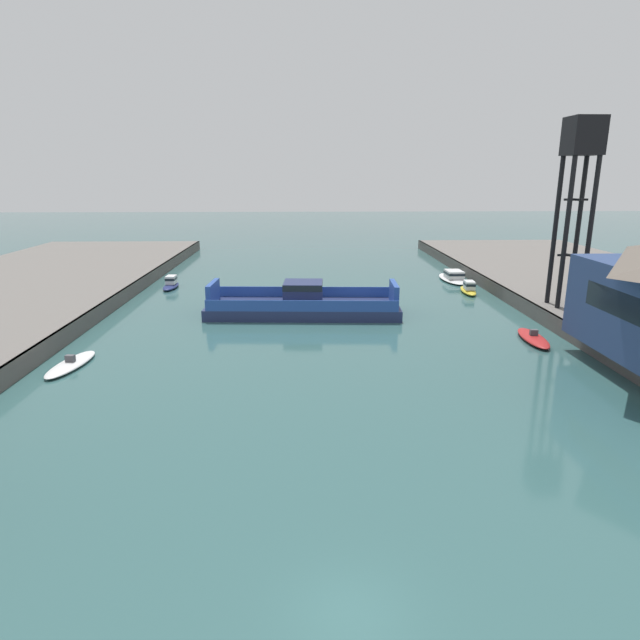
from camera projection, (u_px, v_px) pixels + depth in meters
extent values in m
plane|color=#335B5B|center=(350.00, 615.00, 17.36)|extent=(400.00, 400.00, 0.00)
cube|color=#423D38|center=(5.00, 377.00, 35.77)|extent=(0.30, 140.00, 1.54)
cube|color=#423D38|center=(632.00, 369.00, 37.14)|extent=(0.30, 140.00, 1.54)
cube|color=navy|center=(303.00, 309.00, 54.82)|extent=(19.76, 7.64, 1.10)
cube|color=#284CA3|center=(305.00, 292.00, 57.69)|extent=(18.65, 1.07, 1.10)
cube|color=#284CA3|center=(302.00, 306.00, 51.38)|extent=(18.65, 1.07, 1.10)
cube|color=navy|center=(303.00, 293.00, 54.38)|extent=(4.07, 3.86, 2.28)
cube|color=black|center=(303.00, 285.00, 54.18)|extent=(4.11, 3.90, 0.60)
cube|color=#284CA3|center=(394.00, 294.00, 54.24)|extent=(0.74, 4.68, 2.20)
cube|color=#284CA3|center=(213.00, 293.00, 54.55)|extent=(0.74, 4.68, 2.20)
ellipsoid|color=red|center=(533.00, 338.00, 46.00)|extent=(2.22, 6.23, 0.52)
cube|color=#4C4C51|center=(534.00, 332.00, 45.87)|extent=(0.66, 0.44, 0.50)
ellipsoid|color=yellow|center=(468.00, 291.00, 64.80)|extent=(1.99, 5.40, 0.56)
cube|color=silver|center=(469.00, 285.00, 64.22)|extent=(1.24, 1.93, 0.99)
cube|color=black|center=(469.00, 284.00, 64.19)|extent=(1.27, 1.99, 0.30)
ellipsoid|color=white|center=(452.00, 279.00, 72.56)|extent=(3.06, 8.26, 0.47)
cube|color=silver|center=(454.00, 274.00, 71.78)|extent=(2.10, 2.91, 1.00)
cube|color=black|center=(454.00, 273.00, 71.74)|extent=(2.16, 2.99, 0.30)
ellipsoid|color=white|center=(71.00, 364.00, 39.80)|extent=(2.63, 6.40, 0.41)
cube|color=#4C4C51|center=(70.00, 358.00, 39.69)|extent=(0.69, 0.48, 0.50)
ellipsoid|color=navy|center=(171.00, 286.00, 67.55)|extent=(1.62, 5.13, 0.51)
cube|color=silver|center=(171.00, 280.00, 67.72)|extent=(1.13, 1.80, 1.01)
cube|color=black|center=(171.00, 279.00, 67.69)|extent=(1.16, 1.85, 0.30)
cylinder|color=black|center=(555.00, 232.00, 51.45)|extent=(0.44, 0.44, 13.99)
cylinder|color=black|center=(578.00, 232.00, 51.52)|extent=(0.44, 0.44, 13.99)
cylinder|color=black|center=(566.00, 234.00, 49.30)|extent=(0.44, 0.44, 13.99)
cylinder|color=black|center=(590.00, 234.00, 49.37)|extent=(0.44, 0.44, 13.99)
cube|color=black|center=(569.00, 255.00, 50.96)|extent=(2.23, 0.20, 0.20)
cube|color=black|center=(569.00, 255.00, 50.96)|extent=(0.20, 2.23, 0.20)
cube|color=black|center=(576.00, 200.00, 49.60)|extent=(2.23, 0.20, 0.20)
cube|color=black|center=(576.00, 200.00, 49.60)|extent=(0.20, 2.23, 0.20)
cube|color=black|center=(584.00, 136.00, 48.14)|extent=(2.90, 2.90, 3.38)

